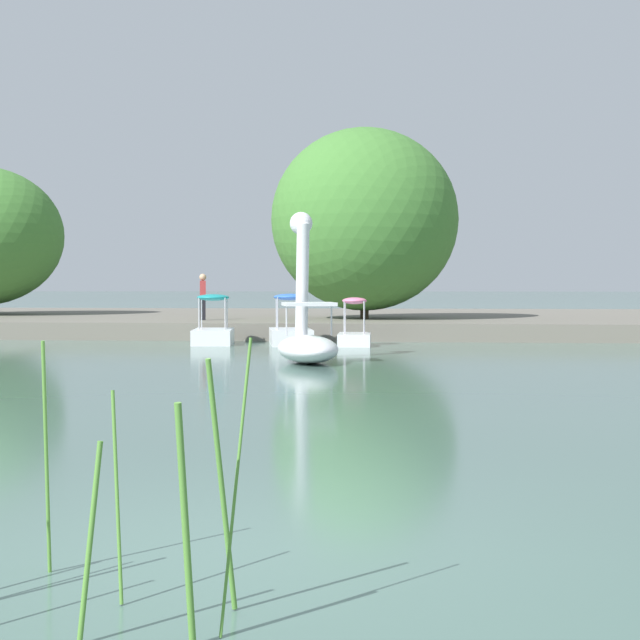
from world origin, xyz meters
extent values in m
plane|color=#47665B|center=(0.00, 0.00, 0.00)|extent=(538.07, 538.07, 0.00)
cube|color=#6B665B|center=(0.00, 34.14, 0.29)|extent=(123.66, 19.95, 0.57)
ellipsoid|color=white|center=(-1.08, 15.86, 0.32)|extent=(2.01, 3.09, 0.64)
cylinder|color=white|center=(-1.30, 16.75, 1.89)|extent=(0.46, 0.74, 2.79)
sphere|color=white|center=(-1.35, 16.93, 3.28)|extent=(0.67, 0.67, 0.55)
cone|color=yellow|center=(-1.41, 17.15, 3.28)|extent=(0.38, 0.42, 0.30)
cube|color=white|center=(-1.03, 15.64, 1.36)|extent=(1.37, 1.26, 0.08)
cylinder|color=silver|center=(-0.52, 15.77, 1.00)|extent=(0.04, 0.04, 0.72)
cylinder|color=silver|center=(-1.53, 15.52, 1.00)|extent=(0.04, 0.04, 0.72)
cube|color=white|center=(-0.36, 22.20, 0.18)|extent=(0.99, 1.80, 0.37)
ellipsoid|color=pink|center=(-0.36, 22.20, 1.33)|extent=(0.75, 0.97, 0.20)
cylinder|color=#B7B7BF|center=(-0.66, 22.58, 0.85)|extent=(0.04, 0.04, 0.96)
cylinder|color=#B7B7BF|center=(-0.08, 22.59, 0.85)|extent=(0.04, 0.04, 0.96)
cylinder|color=#B7B7BF|center=(-0.64, 21.82, 0.85)|extent=(0.04, 0.04, 0.96)
cylinder|color=#B7B7BF|center=(-0.06, 21.83, 0.85)|extent=(0.04, 0.04, 0.96)
cube|color=white|center=(-2.30, 22.59, 0.24)|extent=(1.63, 2.57, 0.47)
ellipsoid|color=blue|center=(-2.30, 22.59, 1.44)|extent=(1.21, 1.25, 0.20)
cylinder|color=#B7B7BF|center=(-2.79, 22.94, 0.95)|extent=(0.04, 0.04, 0.96)
cylinder|color=#B7B7BF|center=(-1.97, 23.08, 0.95)|extent=(0.04, 0.04, 0.96)
cylinder|color=#B7B7BF|center=(-2.63, 22.09, 0.95)|extent=(0.04, 0.04, 0.96)
cylinder|color=#B7B7BF|center=(-1.82, 22.24, 0.95)|extent=(0.04, 0.04, 0.96)
cube|color=white|center=(-4.66, 22.55, 0.23)|extent=(1.43, 2.41, 0.46)
ellipsoid|color=teal|center=(-4.66, 22.55, 1.42)|extent=(1.10, 1.22, 0.20)
cylinder|color=#B7B7BF|center=(-5.11, 22.94, 0.94)|extent=(0.04, 0.04, 0.96)
cylinder|color=#B7B7BF|center=(-4.33, 23.04, 0.94)|extent=(0.04, 0.04, 0.96)
cylinder|color=#B7B7BF|center=(-5.00, 22.06, 0.94)|extent=(0.04, 0.04, 0.96)
cylinder|color=#B7B7BF|center=(-4.22, 22.16, 0.94)|extent=(0.04, 0.04, 0.96)
cylinder|color=#423323|center=(-0.37, 28.90, 2.03)|extent=(0.31, 0.31, 2.92)
ellipsoid|color=#427A33|center=(-0.37, 28.90, 4.17)|extent=(7.42, 7.33, 6.62)
cube|color=black|center=(-5.92, 26.91, 0.97)|extent=(0.22, 0.23, 0.80)
cube|color=#A53333|center=(-5.92, 26.91, 1.66)|extent=(0.25, 0.26, 0.57)
sphere|color=tan|center=(-5.92, 26.91, 2.07)|extent=(0.24, 0.24, 0.24)
cylinder|color=#568E38|center=(0.37, -1.51, 0.76)|extent=(0.16, 0.14, 1.52)
cylinder|color=#568E38|center=(-0.39, -1.05, 0.60)|extent=(0.11, 0.17, 1.19)
cylinder|color=#568E38|center=(0.17, -1.74, 0.62)|extent=(0.08, 0.16, 1.23)
cylinder|color=#568E38|center=(-0.34, -1.68, 0.51)|extent=(0.12, 0.11, 1.01)
cylinder|color=#568E38|center=(0.25, -1.25, 0.71)|extent=(0.13, 0.24, 1.40)
cylinder|color=#568E38|center=(-0.98, -0.57, 0.73)|extent=(0.03, 0.07, 1.45)
camera|label=1|loc=(1.25, -6.36, 1.79)|focal=54.43mm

